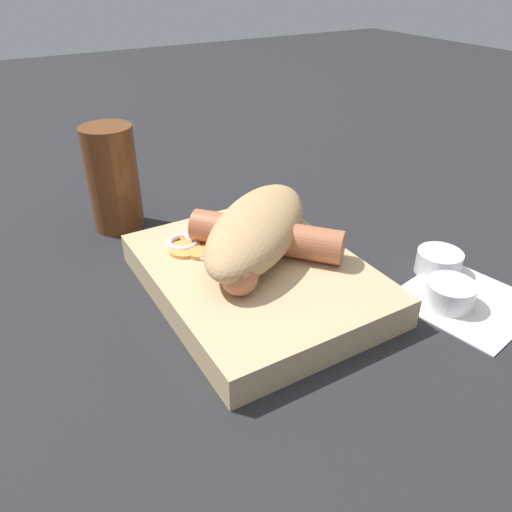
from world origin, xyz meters
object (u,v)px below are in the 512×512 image
at_px(food_tray, 256,278).
at_px(condiment_cup_near, 449,295).
at_px(bread_roll, 257,228).
at_px(condiment_cup_far, 438,264).
at_px(sausage, 266,236).
at_px(drink_glass, 113,179).

height_order(food_tray, condiment_cup_near, food_tray).
bearing_deg(condiment_cup_near, bread_roll, -136.83).
xyz_separation_m(bread_roll, condiment_cup_far, (0.09, 0.17, -0.04)).
relative_size(food_tray, sausage, 1.64).
distance_m(food_tray, condiment_cup_near, 0.19).
relative_size(sausage, condiment_cup_far, 3.23).
relative_size(food_tray, bread_roll, 1.25).
distance_m(bread_roll, condiment_cup_far, 0.20).
xyz_separation_m(condiment_cup_near, condiment_cup_far, (-0.05, 0.04, 0.00)).
bearing_deg(food_tray, condiment_cup_far, 69.19).
bearing_deg(bread_roll, condiment_cup_far, 60.55).
relative_size(food_tray, drink_glass, 1.99).
distance_m(food_tray, drink_glass, 0.22).
height_order(sausage, drink_glass, drink_glass).
height_order(condiment_cup_near, drink_glass, drink_glass).
distance_m(condiment_cup_near, drink_glass, 0.39).
bearing_deg(bread_roll, sausage, 46.03).
distance_m(bread_roll, condiment_cup_near, 0.20).
bearing_deg(sausage, bread_roll, -133.97).
height_order(food_tray, drink_glass, drink_glass).
distance_m(bread_roll, drink_glass, 0.20).
relative_size(condiment_cup_far, drink_glass, 0.37).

